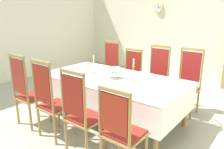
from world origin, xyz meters
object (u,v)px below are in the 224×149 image
object	(u,v)px
dining_table	(112,82)
bowl_near_left	(141,73)
soup_tureen	(115,72)
chair_north_b	(130,73)
chair_north_d	(187,82)
chair_south_c	(81,112)
chair_south_b	(51,100)
candlestick_east	(133,73)
bowl_far_left	(92,64)
mounted_clock	(159,8)
chair_south_d	(121,130)
chair_south_a	(28,91)
bowl_near_right	(111,88)
spoon_secondary	(119,91)
spoon_primary	(147,75)
chair_north_a	(109,67)
candlestick_west	(94,66)
chair_north_c	(156,76)

from	to	relation	value
dining_table	bowl_near_left	distance (m)	0.55
soup_tureen	chair_north_b	bearing A→B (deg)	109.45
chair_north_d	chair_south_c	bearing A→B (deg)	73.15
chair_south_b	candlestick_east	xyz separation A→B (m)	(0.72, 1.02, 0.31)
chair_north_d	bowl_far_left	distance (m)	1.90
mounted_clock	chair_south_d	bearing A→B (deg)	-67.49
mounted_clock	chair_south_a	bearing A→B (deg)	-90.37
chair_north_b	bowl_near_right	xyz separation A→B (m)	(0.67, -1.50, 0.22)
chair_north_b	candlestick_east	xyz separation A→B (m)	(0.72, -1.01, 0.35)
bowl_far_left	chair_north_d	bearing A→B (deg)	17.23
dining_table	chair_south_d	xyz separation A→B (m)	(0.92, -1.01, -0.12)
bowl_far_left	spoon_secondary	world-z (taller)	bowl_far_left
mounted_clock	bowl_near_right	bearing A→B (deg)	-72.03
bowl_near_right	spoon_secondary	distance (m)	0.12
spoon_secondary	spoon_primary	bearing A→B (deg)	78.23
chair_north_d	mounted_clock	size ratio (longest dim) A/B	4.40
chair_south_a	candlestick_east	xyz separation A→B (m)	(1.32, 1.02, 0.30)
bowl_near_left	bowl_near_right	distance (m)	0.95
dining_table	chair_north_a	xyz separation A→B (m)	(-0.91, 1.02, -0.08)
spoon_secondary	candlestick_west	bearing A→B (deg)	135.62
chair_south_c	candlestick_west	distance (m)	1.28
chair_north_a	chair_north_d	size ratio (longest dim) A/B	1.00
chair_south_a	mounted_clock	distance (m)	4.54
candlestick_west	spoon_primary	bearing A→B (deg)	31.06
chair_north_b	soup_tureen	distance (m)	1.11
chair_south_c	chair_north_c	bearing A→B (deg)	90.00
candlestick_west	spoon_secondary	xyz separation A→B (m)	(0.89, -0.47, -0.13)
chair_south_d	dining_table	bearing A→B (deg)	132.16
bowl_far_left	spoon_secondary	xyz separation A→B (m)	(1.37, -0.92, -0.02)
chair_south_b	chair_north_a	bearing A→B (deg)	106.39
dining_table	candlestick_east	xyz separation A→B (m)	(0.41, 0.00, 0.23)
chair_south_c	bowl_near_right	distance (m)	0.56
chair_south_b	chair_south_c	world-z (taller)	chair_south_b
chair_north_c	spoon_secondary	distance (m)	1.50
chair_north_a	chair_south_b	xyz separation A→B (m)	(0.60, -2.04, -0.00)
chair_south_b	bowl_near_right	bearing A→B (deg)	38.42
chair_south_b	chair_north_c	distance (m)	2.13
bowl_near_left	bowl_near_right	world-z (taller)	bowl_near_right
chair_south_c	bowl_far_left	bearing A→B (deg)	128.98
chair_north_b	chair_south_d	world-z (taller)	same
dining_table	chair_north_d	world-z (taller)	chair_north_d
spoon_secondary	mounted_clock	bearing A→B (deg)	92.93
chair_south_d	spoon_primary	xyz separation A→B (m)	(-0.52, 1.50, 0.20)
soup_tureen	chair_south_a	bearing A→B (deg)	-133.18
dining_table	bowl_near_right	xyz separation A→B (m)	(0.36, -0.49, 0.10)
chair_north_a	chair_south_b	distance (m)	2.12
dining_table	chair_south_b	size ratio (longest dim) A/B	2.03
chair_north_a	chair_south_c	size ratio (longest dim) A/B	1.04
bowl_near_left	candlestick_east	bearing A→B (deg)	-74.01
chair_north_d	bowl_near_left	size ratio (longest dim) A/B	7.08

